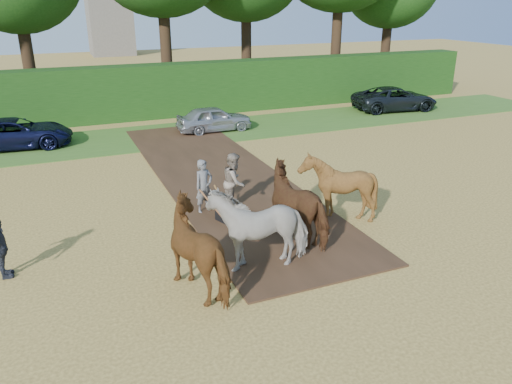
{
  "coord_description": "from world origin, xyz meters",
  "views": [
    {
      "loc": [
        -4.3,
        -10.42,
        6.49
      ],
      "look_at": [
        0.77,
        1.64,
        1.4
      ],
      "focal_mm": 35.0,
      "sensor_mm": 36.0,
      "label": 1
    }
  ],
  "objects_px": {
    "spectator_near": "(234,182)",
    "spectator_far": "(0,248)",
    "parked_cars": "(133,124)",
    "plough_team": "(279,213)"
  },
  "relations": [
    {
      "from": "spectator_near",
      "to": "plough_team",
      "type": "distance_m",
      "value": 3.04
    },
    {
      "from": "parked_cars",
      "to": "spectator_far",
      "type": "bearing_deg",
      "value": -113.3
    },
    {
      "from": "spectator_far",
      "to": "parked_cars",
      "type": "xyz_separation_m",
      "value": [
        5.32,
        12.35,
        -0.1
      ]
    },
    {
      "from": "parked_cars",
      "to": "plough_team",
      "type": "bearing_deg",
      "value": -83.2
    },
    {
      "from": "spectator_far",
      "to": "plough_team",
      "type": "distance_m",
      "value": 7.04
    },
    {
      "from": "spectator_near",
      "to": "parked_cars",
      "type": "distance_m",
      "value": 10.62
    },
    {
      "from": "spectator_near",
      "to": "plough_team",
      "type": "relative_size",
      "value": 0.27
    },
    {
      "from": "spectator_far",
      "to": "parked_cars",
      "type": "distance_m",
      "value": 13.45
    },
    {
      "from": "spectator_near",
      "to": "spectator_far",
      "type": "bearing_deg",
      "value": 135.28
    },
    {
      "from": "spectator_near",
      "to": "parked_cars",
      "type": "relative_size",
      "value": 0.05
    }
  ]
}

